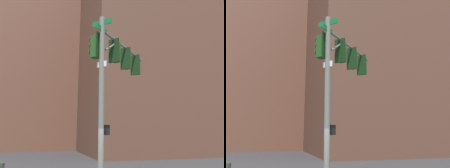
# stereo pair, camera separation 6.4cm
# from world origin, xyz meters

# --- Properties ---
(signal_pole_assembly) EXTENTS (3.64, 3.78, 7.28)m
(signal_pole_assembly) POSITION_xyz_m (-1.27, 0.89, 5.25)
(signal_pole_assembly) COLOR slate
(signal_pole_assembly) RESTS_ON ground_plane
(building_brick_nearside) EXTENTS (22.78, 19.74, 38.77)m
(building_brick_nearside) POSITION_xyz_m (-23.66, 12.77, 19.38)
(building_brick_nearside) COLOR brown
(building_brick_nearside) RESTS_ON ground_plane
(building_brick_midblock) EXTENTS (19.83, 19.13, 39.16)m
(building_brick_midblock) POSITION_xyz_m (-37.67, -4.36, 19.58)
(building_brick_midblock) COLOR brown
(building_brick_midblock) RESTS_ON ground_plane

